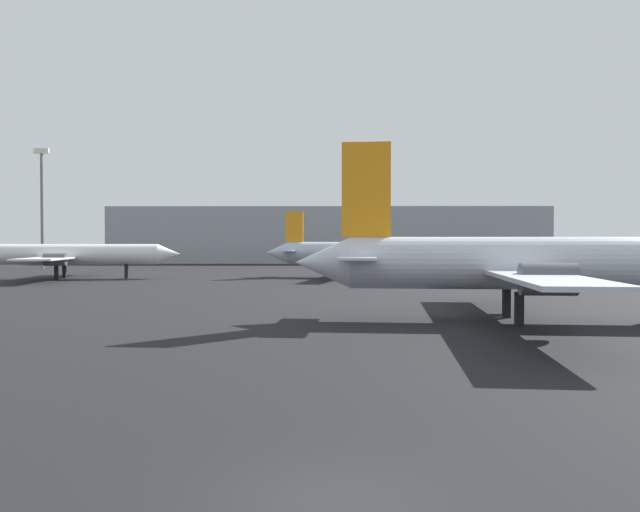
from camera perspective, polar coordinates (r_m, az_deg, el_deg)
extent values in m
plane|color=black|center=(12.02, 1.06, -21.04)|extent=(600.00, 600.00, 0.00)
cylinder|color=silver|center=(38.38, 18.21, -0.61)|extent=(20.66, 4.70, 3.00)
cone|color=silver|center=(37.60, 0.24, -0.59)|extent=(3.53, 3.26, 3.00)
cube|color=silver|center=(38.19, 16.70, -1.29)|extent=(5.92, 28.38, 0.21)
cube|color=silver|center=(37.45, 3.43, -0.14)|extent=(2.75, 7.61, 0.14)
cube|color=orange|center=(37.55, 4.12, 5.89)|extent=(2.85, 0.50, 5.49)
cylinder|color=#4C4C54|center=(43.56, 16.12, -1.16)|extent=(2.79, 1.82, 1.60)
cylinder|color=#4C4C54|center=(33.11, 19.55, -1.96)|extent=(2.79, 1.82, 1.60)
cube|color=black|center=(40.06, 16.19, -3.97)|extent=(0.48, 0.48, 1.82)
cube|color=black|center=(36.59, 17.23, -4.48)|extent=(0.48, 0.48, 1.82)
cylinder|color=white|center=(83.29, -21.33, 0.14)|extent=(21.14, 4.89, 2.47)
cone|color=white|center=(80.96, -13.21, 0.16)|extent=(2.99, 2.77, 2.47)
cube|color=white|center=(83.58, -22.02, -0.12)|extent=(6.90, 22.25, 0.20)
cylinder|color=#4C4C54|center=(87.42, -20.87, -0.13)|extent=(2.60, 1.74, 1.47)
cylinder|color=#4C4C54|center=(79.41, -22.41, -0.28)|extent=(2.60, 1.74, 1.47)
cube|color=black|center=(81.83, -16.78, -1.32)|extent=(0.45, 0.45, 1.73)
cube|color=black|center=(85.20, -21.71, -1.26)|extent=(0.45, 0.45, 1.73)
cube|color=black|center=(82.07, -22.32, -1.36)|extent=(0.45, 0.45, 1.73)
cylinder|color=#B2BCCC|center=(80.69, 3.16, 0.25)|extent=(17.43, 6.16, 2.80)
cone|color=#B2BCCC|center=(79.75, 10.38, 0.22)|extent=(3.58, 3.36, 2.80)
cone|color=#B2BCCC|center=(82.88, -3.79, 0.28)|extent=(3.58, 3.36, 2.80)
cube|color=#B2BCCC|center=(80.84, 2.55, -0.04)|extent=(7.14, 22.21, 0.17)
cube|color=#B2BCCC|center=(82.37, -2.52, 0.47)|extent=(2.88, 6.25, 0.11)
cube|color=orange|center=(82.29, -2.28, 2.60)|extent=(2.29, 0.67, 3.87)
cylinder|color=#4C4C54|center=(84.90, 3.37, -0.07)|extent=(2.37, 1.69, 1.29)
cylinder|color=#4C4C54|center=(76.62, 2.41, -0.22)|extent=(2.37, 1.69, 1.29)
cube|color=black|center=(80.09, 7.05, -1.36)|extent=(0.42, 0.42, 1.66)
cube|color=black|center=(82.32, 2.72, -1.28)|extent=(0.42, 0.42, 1.66)
cube|color=black|center=(79.49, 2.38, -1.37)|extent=(0.42, 0.42, 1.66)
cylinder|color=slate|center=(114.07, -23.40, 3.65)|extent=(0.50, 0.50, 18.81)
cube|color=#F2EACC|center=(114.91, -23.44, 8.54)|extent=(2.40, 0.50, 0.80)
cube|color=#999EA3|center=(140.95, 0.74, 1.83)|extent=(90.18, 23.70, 11.59)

